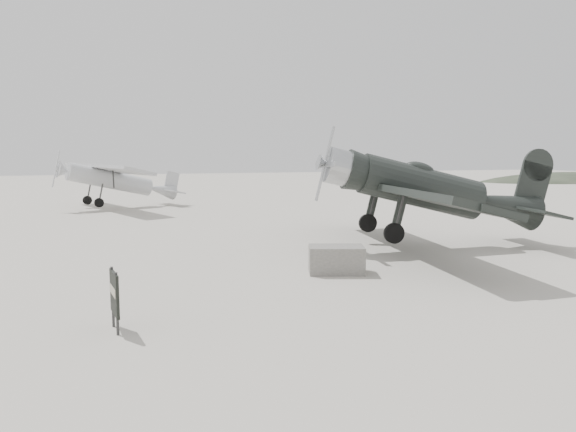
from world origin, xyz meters
name	(u,v)px	position (x,y,z in m)	size (l,w,h in m)	color
ground	(339,260)	(0.00, 0.00, 0.00)	(160.00, 160.00, 0.00)	#AEA89B
hill_northeast	(571,181)	(50.00, 40.00, 0.00)	(32.00, 16.00, 5.20)	#2A3224
lowwing_monoplane	(431,190)	(4.37, 1.14, 2.29)	(9.66, 13.49, 4.33)	black
highwing_monoplane	(115,177)	(-7.15, 21.51, 2.12)	(8.55, 11.83, 3.38)	#A9ABAE
equipment_block	(336,260)	(-0.95, -2.00, 0.43)	(1.71, 1.07, 0.86)	#605E59
sign_board	(115,294)	(-7.69, -5.86, 0.80)	(0.18, 0.92, 1.33)	#333333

